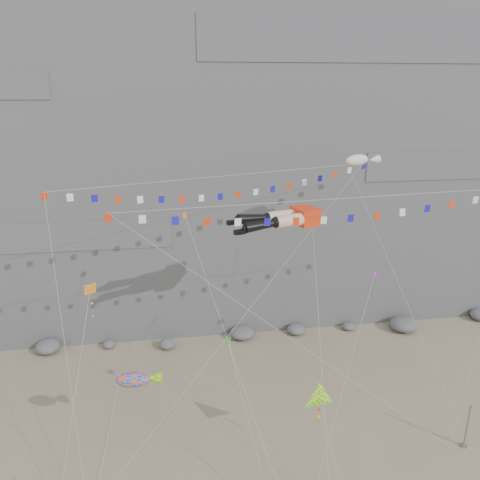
% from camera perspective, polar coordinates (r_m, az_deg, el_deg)
% --- Properties ---
extents(ground, '(120.00, 120.00, 0.00)m').
position_cam_1_polar(ground, '(38.11, 4.52, -24.53)').
color(ground, gray).
rests_on(ground, ground).
extents(cliff, '(80.00, 28.00, 50.00)m').
position_cam_1_polar(cliff, '(59.60, -2.01, 17.37)').
color(cliff, slate).
rests_on(cliff, ground).
extents(talus_boulders, '(60.00, 3.00, 1.20)m').
position_cam_1_polar(talus_boulders, '(51.34, 0.25, -11.25)').
color(talus_boulders, '#5E5E63').
rests_on(talus_boulders, ground).
extents(anchor_pole_right, '(0.12, 0.12, 3.68)m').
position_cam_1_polar(anchor_pole_right, '(41.00, 25.95, -19.73)').
color(anchor_pole_right, gray).
rests_on(anchor_pole_right, ground).
extents(legs_kite, '(7.39, 15.44, 21.55)m').
position_cam_1_polar(legs_kite, '(35.75, 5.29, 2.58)').
color(legs_kite, red).
rests_on(legs_kite, ground).
extents(flag_banner_upper, '(26.85, 18.30, 25.75)m').
position_cam_1_polar(flag_banner_upper, '(38.49, -1.35, 7.82)').
color(flag_banner_upper, red).
rests_on(flag_banner_upper, ground).
extents(flag_banner_lower, '(30.87, 6.32, 21.01)m').
position_cam_1_polar(flag_banner_lower, '(33.30, 11.97, 4.91)').
color(flag_banner_lower, red).
rests_on(flag_banner_lower, ground).
extents(harlequin_kite, '(3.02, 8.06, 14.26)m').
position_cam_1_polar(harlequin_kite, '(34.81, -17.82, -5.82)').
color(harlequin_kite, red).
rests_on(harlequin_kite, ground).
extents(fish_windsock, '(4.72, 5.37, 9.19)m').
position_cam_1_polar(fish_windsock, '(32.80, -12.96, -16.30)').
color(fish_windsock, '#E15A0B').
rests_on(fish_windsock, ground).
extents(delta_kite, '(2.45, 5.67, 7.96)m').
position_cam_1_polar(delta_kite, '(33.75, 9.71, -18.55)').
color(delta_kite, '#FFEE0D').
rests_on(delta_kite, ground).
extents(blimp_windsock, '(7.62, 13.07, 23.85)m').
position_cam_1_polar(blimp_windsock, '(40.90, 14.12, 9.33)').
color(blimp_windsock, beige).
rests_on(blimp_windsock, ground).
extents(small_kite_a, '(6.12, 15.18, 22.66)m').
position_cam_1_polar(small_kite_a, '(35.72, -6.44, 2.03)').
color(small_kite_a, orange).
rests_on(small_kite_a, ground).
extents(small_kite_b, '(8.80, 11.65, 17.76)m').
position_cam_1_polar(small_kite_b, '(39.50, 15.98, -4.47)').
color(small_kite_b, purple).
rests_on(small_kite_b, ground).
extents(small_kite_c, '(2.56, 8.75, 11.87)m').
position_cam_1_polar(small_kite_c, '(34.16, -1.43, -12.45)').
color(small_kite_c, green).
rests_on(small_kite_c, ground).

